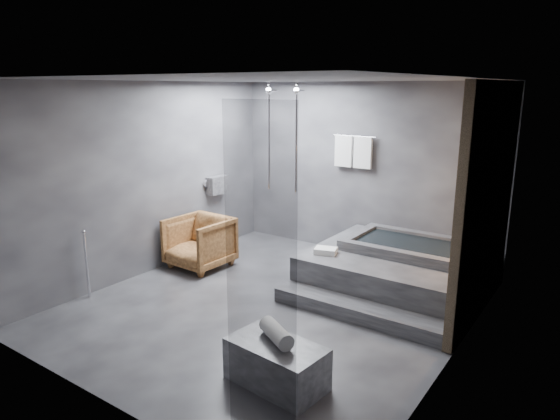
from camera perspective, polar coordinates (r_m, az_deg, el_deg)
The scene contains 7 objects.
room at distance 5.98m, azimuth 3.65°, elevation 4.39°, with size 5.00×5.04×2.82m.
tub_deck at distance 7.14m, azimuth 13.09°, elevation -6.68°, with size 2.20×2.00×0.50m, color #2D2D2F.
tub_step at distance 6.20m, azimuth 8.83°, elevation -11.34°, with size 2.20×0.36×0.18m, color #2D2D2F.
concrete_bench at distance 4.87m, azimuth -0.41°, elevation -17.17°, with size 0.92×0.51×0.41m, color #37373A.
driftwood_chair at distance 7.77m, azimuth -9.18°, elevation -3.66°, with size 0.84×0.87×0.79m, color #4E2C13.
rolled_towel at distance 4.77m, azimuth -0.43°, elevation -13.89°, with size 0.16×0.16×0.44m, color white.
deck_towel at distance 6.86m, azimuth 5.24°, elevation -4.66°, with size 0.29×0.22×0.08m, color white.
Camera 1 is at (3.44, -4.81, 2.72)m, focal length 32.00 mm.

